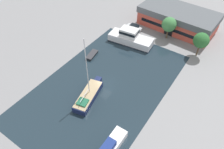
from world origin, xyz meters
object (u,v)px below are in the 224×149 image
object	(u,v)px
warehouse_building	(178,19)
quay_tree_near_building	(169,25)
parked_car	(134,27)
small_dinghy	(92,55)
motor_cruiser	(130,38)
sailboat_moored	(89,95)
quay_tree_by_water	(201,40)

from	to	relation	value
warehouse_building	quay_tree_near_building	bearing A→B (deg)	-86.97
warehouse_building	quay_tree_near_building	distance (m)	6.73
parked_car	small_dinghy	xyz separation A→B (m)	(-2.60, -15.74, -0.51)
warehouse_building	motor_cruiser	xyz separation A→B (m)	(-7.02, -13.98, -1.23)
warehouse_building	small_dinghy	world-z (taller)	warehouse_building
warehouse_building	motor_cruiser	bearing A→B (deg)	-113.41
quay_tree_near_building	small_dinghy	world-z (taller)	quay_tree_near_building
sailboat_moored	small_dinghy	distance (m)	13.32
quay_tree_by_water	motor_cruiser	world-z (taller)	quay_tree_by_water
sailboat_moored	motor_cruiser	bearing A→B (deg)	85.22
motor_cruiser	small_dinghy	distance (m)	11.15
quay_tree_near_building	motor_cruiser	bearing A→B (deg)	-133.38
motor_cruiser	small_dinghy	xyz separation A→B (m)	(-4.84, -9.98, -1.16)
parked_car	warehouse_building	bearing A→B (deg)	-46.25
warehouse_building	small_dinghy	distance (m)	26.84
parked_car	motor_cruiser	size ratio (longest dim) A/B	0.38
small_dinghy	quay_tree_near_building	bearing A→B (deg)	45.86
warehouse_building	sailboat_moored	bearing A→B (deg)	-93.53
warehouse_building	sailboat_moored	world-z (taller)	sailboat_moored
quay_tree_near_building	quay_tree_by_water	size ratio (longest dim) A/B	0.97
sailboat_moored	warehouse_building	bearing A→B (deg)	70.55
parked_car	quay_tree_by_water	bearing A→B (deg)	-91.07
quay_tree_near_building	sailboat_moored	distance (m)	28.70
parked_car	motor_cruiser	xyz separation A→B (m)	(2.24, -5.76, 0.64)
quay_tree_by_water	motor_cruiser	distance (m)	17.05
warehouse_building	parked_car	distance (m)	12.52
parked_car	sailboat_moored	xyz separation A→B (m)	(5.13, -26.58, -0.03)
quay_tree_near_building	small_dinghy	xyz separation A→B (m)	(-11.83, -17.38, -3.78)
quay_tree_by_water	parked_car	distance (m)	18.73
small_dinghy	motor_cruiser	bearing A→B (deg)	54.23
parked_car	sailboat_moored	bearing A→B (deg)	-166.91
parked_car	quay_tree_near_building	bearing A→B (deg)	-77.77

